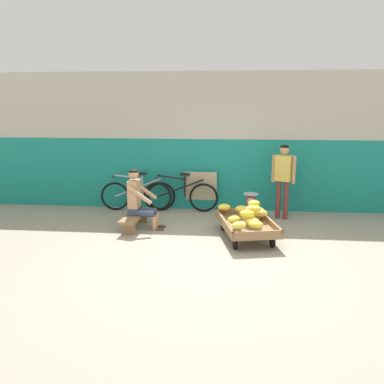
{
  "coord_description": "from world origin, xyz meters",
  "views": [
    {
      "loc": [
        0.25,
        -5.82,
        2.33
      ],
      "look_at": [
        -0.43,
        1.18,
        0.75
      ],
      "focal_mm": 36.8,
      "sensor_mm": 36.0,
      "label": 1
    }
  ],
  "objects_px": {
    "low_bench": "(135,218)",
    "vendor_seated": "(139,199)",
    "sign_board": "(201,191)",
    "weighing_scale": "(250,200)",
    "bicycle_far_left": "(180,196)",
    "bicycle_near_left": "(138,195)",
    "customer_adult": "(283,173)",
    "banana_cart": "(246,225)",
    "plastic_crate": "(250,215)"
  },
  "relations": [
    {
      "from": "low_bench",
      "to": "vendor_seated",
      "type": "height_order",
      "value": "vendor_seated"
    },
    {
      "from": "banana_cart",
      "to": "customer_adult",
      "type": "xyz_separation_m",
      "value": [
        0.77,
        1.29,
        0.71
      ]
    },
    {
      "from": "low_bench",
      "to": "bicycle_far_left",
      "type": "relative_size",
      "value": 0.68
    },
    {
      "from": "vendor_seated",
      "to": "bicycle_near_left",
      "type": "relative_size",
      "value": 0.69
    },
    {
      "from": "plastic_crate",
      "to": "bicycle_far_left",
      "type": "height_order",
      "value": "bicycle_far_left"
    },
    {
      "from": "vendor_seated",
      "to": "plastic_crate",
      "type": "relative_size",
      "value": 3.17
    },
    {
      "from": "low_bench",
      "to": "weighing_scale",
      "type": "relative_size",
      "value": 3.74
    },
    {
      "from": "plastic_crate",
      "to": "bicycle_near_left",
      "type": "bearing_deg",
      "value": 164.42
    },
    {
      "from": "weighing_scale",
      "to": "bicycle_near_left",
      "type": "height_order",
      "value": "bicycle_near_left"
    },
    {
      "from": "bicycle_far_left",
      "to": "low_bench",
      "type": "bearing_deg",
      "value": -119.17
    },
    {
      "from": "low_bench",
      "to": "bicycle_near_left",
      "type": "distance_m",
      "value": 1.3
    },
    {
      "from": "banana_cart",
      "to": "bicycle_far_left",
      "type": "relative_size",
      "value": 0.96
    },
    {
      "from": "banana_cart",
      "to": "vendor_seated",
      "type": "xyz_separation_m",
      "value": [
        -2.01,
        0.39,
        0.33
      ]
    },
    {
      "from": "bicycle_far_left",
      "to": "customer_adult",
      "type": "bearing_deg",
      "value": -9.96
    },
    {
      "from": "vendor_seated",
      "to": "sign_board",
      "type": "relative_size",
      "value": 1.3
    },
    {
      "from": "customer_adult",
      "to": "weighing_scale",
      "type": "bearing_deg",
      "value": -154.27
    },
    {
      "from": "weighing_scale",
      "to": "sign_board",
      "type": "distance_m",
      "value": 1.36
    },
    {
      "from": "bicycle_near_left",
      "to": "customer_adult",
      "type": "relative_size",
      "value": 1.08
    },
    {
      "from": "banana_cart",
      "to": "bicycle_far_left",
      "type": "xyz_separation_m",
      "value": [
        -1.38,
        1.67,
        0.11
      ]
    },
    {
      "from": "vendor_seated",
      "to": "bicycle_far_left",
      "type": "relative_size",
      "value": 0.69
    },
    {
      "from": "low_bench",
      "to": "plastic_crate",
      "type": "distance_m",
      "value": 2.29
    },
    {
      "from": "vendor_seated",
      "to": "sign_board",
      "type": "distance_m",
      "value": 1.81
    },
    {
      "from": "plastic_crate",
      "to": "bicycle_near_left",
      "type": "xyz_separation_m",
      "value": [
        -2.45,
        0.68,
        0.2
      ]
    },
    {
      "from": "bicycle_far_left",
      "to": "sign_board",
      "type": "xyz_separation_m",
      "value": [
        0.44,
        0.17,
        0.08
      ]
    },
    {
      "from": "banana_cart",
      "to": "customer_adult",
      "type": "relative_size",
      "value": 1.04
    },
    {
      "from": "low_bench",
      "to": "vendor_seated",
      "type": "xyz_separation_m",
      "value": [
        0.09,
        -0.0,
        0.37
      ]
    },
    {
      "from": "vendor_seated",
      "to": "bicycle_far_left",
      "type": "bearing_deg",
      "value": 63.99
    },
    {
      "from": "banana_cart",
      "to": "low_bench",
      "type": "relative_size",
      "value": 1.42
    },
    {
      "from": "vendor_seated",
      "to": "weighing_scale",
      "type": "distance_m",
      "value": 2.2
    },
    {
      "from": "vendor_seated",
      "to": "banana_cart",
      "type": "bearing_deg",
      "value": -10.97
    },
    {
      "from": "low_bench",
      "to": "vendor_seated",
      "type": "bearing_deg",
      "value": -2.73
    },
    {
      "from": "customer_adult",
      "to": "bicycle_near_left",
      "type": "bearing_deg",
      "value": 173.28
    },
    {
      "from": "bicycle_near_left",
      "to": "bicycle_far_left",
      "type": "distance_m",
      "value": 0.95
    },
    {
      "from": "bicycle_near_left",
      "to": "sign_board",
      "type": "distance_m",
      "value": 1.41
    },
    {
      "from": "banana_cart",
      "to": "customer_adult",
      "type": "height_order",
      "value": "customer_adult"
    },
    {
      "from": "vendor_seated",
      "to": "low_bench",
      "type": "bearing_deg",
      "value": 177.27
    },
    {
      "from": "banana_cart",
      "to": "weighing_scale",
      "type": "relative_size",
      "value": 5.3
    },
    {
      "from": "sign_board",
      "to": "vendor_seated",
      "type": "bearing_deg",
      "value": -126.32
    },
    {
      "from": "plastic_crate",
      "to": "bicycle_far_left",
      "type": "relative_size",
      "value": 0.22
    },
    {
      "from": "bicycle_near_left",
      "to": "customer_adult",
      "type": "height_order",
      "value": "customer_adult"
    },
    {
      "from": "plastic_crate",
      "to": "customer_adult",
      "type": "height_order",
      "value": "customer_adult"
    },
    {
      "from": "vendor_seated",
      "to": "customer_adult",
      "type": "distance_m",
      "value": 2.95
    },
    {
      "from": "bicycle_near_left",
      "to": "sign_board",
      "type": "height_order",
      "value": "sign_board"
    },
    {
      "from": "banana_cart",
      "to": "customer_adult",
      "type": "distance_m",
      "value": 1.66
    },
    {
      "from": "low_bench",
      "to": "bicycle_near_left",
      "type": "xyz_separation_m",
      "value": [
        -0.24,
        1.26,
        0.15
      ]
    },
    {
      "from": "sign_board",
      "to": "customer_adult",
      "type": "distance_m",
      "value": 1.87
    },
    {
      "from": "vendor_seated",
      "to": "sign_board",
      "type": "xyz_separation_m",
      "value": [
        1.07,
        1.46,
        -0.13
      ]
    },
    {
      "from": "bicycle_near_left",
      "to": "bicycle_far_left",
      "type": "xyz_separation_m",
      "value": [
        0.95,
        0.01,
        0.0
      ]
    },
    {
      "from": "weighing_scale",
      "to": "low_bench",
      "type": "bearing_deg",
      "value": -165.26
    },
    {
      "from": "bicycle_near_left",
      "to": "plastic_crate",
      "type": "bearing_deg",
      "value": -15.58
    }
  ]
}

